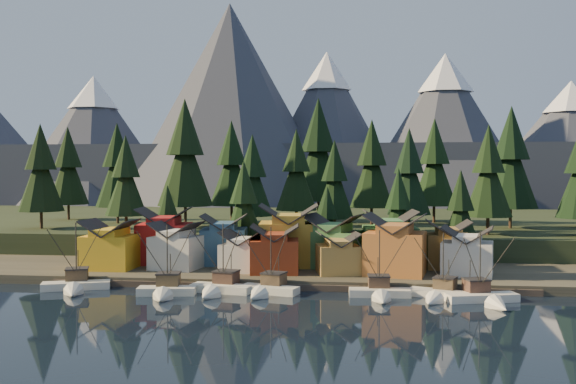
# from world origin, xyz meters

# --- Properties ---
(ground) EXTENTS (500.00, 500.00, 0.00)m
(ground) POSITION_xyz_m (0.00, 0.00, 0.00)
(ground) COLOR black
(ground) RESTS_ON ground
(shore_strip) EXTENTS (400.00, 50.00, 1.50)m
(shore_strip) POSITION_xyz_m (0.00, 40.00, 0.75)
(shore_strip) COLOR #312E24
(shore_strip) RESTS_ON ground
(hillside) EXTENTS (420.00, 100.00, 6.00)m
(hillside) POSITION_xyz_m (0.00, 90.00, 3.00)
(hillside) COLOR black
(hillside) RESTS_ON ground
(dock) EXTENTS (80.00, 4.00, 1.00)m
(dock) POSITION_xyz_m (0.00, 16.50, 0.50)
(dock) COLOR #483C33
(dock) RESTS_ON ground
(mountain_ridge) EXTENTS (560.00, 190.00, 90.00)m
(mountain_ridge) POSITION_xyz_m (-4.20, 213.59, 26.06)
(mountain_ridge) COLOR #474C5B
(mountain_ridge) RESTS_ON ground
(boat_0) EXTENTS (11.46, 11.91, 12.13)m
(boat_0) POSITION_xyz_m (-34.08, 10.42, 2.24)
(boat_0) COLOR beige
(boat_0) RESTS_ON ground
(boat_1) EXTENTS (9.60, 10.26, 12.20)m
(boat_1) POSITION_xyz_m (-18.11, 7.87, 2.47)
(boat_1) COLOR beige
(boat_1) RESTS_ON ground
(boat_2) EXTENTS (10.54, 11.11, 12.24)m
(boat_2) POSITION_xyz_m (-10.41, 10.86, 2.37)
(boat_2) COLOR white
(boat_2) RESTS_ON ground
(boat_3) EXTENTS (10.02, 10.57, 11.70)m
(boat_3) POSITION_xyz_m (-2.75, 11.01, 2.28)
(boat_3) COLOR silver
(boat_3) RESTS_ON ground
(boat_4) EXTENTS (9.80, 10.59, 11.39)m
(boat_4) POSITION_xyz_m (14.91, 10.66, 2.18)
(boat_4) COLOR beige
(boat_4) RESTS_ON ground
(boat_5) EXTENTS (10.77, 11.13, 11.01)m
(boat_5) POSITION_xyz_m (23.88, 10.78, 1.99)
(boat_5) COLOR white
(boat_5) RESTS_ON ground
(boat_6) EXTENTS (11.38, 11.91, 11.58)m
(boat_6) POSITION_xyz_m (30.21, 8.51, 2.09)
(boat_6) COLOR white
(boat_6) RESTS_ON ground
(house_front_0) EXTENTS (8.92, 8.43, 8.92)m
(house_front_0) POSITION_xyz_m (-33.83, 23.99, 6.18)
(house_front_0) COLOR gold
(house_front_0) RESTS_ON shore_strip
(house_front_1) EXTENTS (9.40, 9.13, 8.55)m
(house_front_1) POSITION_xyz_m (-21.72, 25.48, 5.99)
(house_front_1) COLOR beige
(house_front_1) RESTS_ON shore_strip
(house_front_2) EXTENTS (7.98, 8.03, 7.19)m
(house_front_2) POSITION_xyz_m (-9.15, 24.54, 5.28)
(house_front_2) COLOR beige
(house_front_2) RESTS_ON shore_strip
(house_front_3) EXTENTS (9.02, 8.67, 8.42)m
(house_front_3) POSITION_xyz_m (-3.19, 23.15, 5.92)
(house_front_3) COLOR maroon
(house_front_3) RESTS_ON shore_strip
(house_front_4) EXTENTS (8.42, 8.85, 7.16)m
(house_front_4) POSITION_xyz_m (7.88, 23.52, 5.26)
(house_front_4) COLOR #AD833D
(house_front_4) RESTS_ON shore_strip
(house_front_5) EXTENTS (11.42, 10.69, 10.46)m
(house_front_5) POSITION_xyz_m (17.70, 23.62, 7.00)
(house_front_5) COLOR #B5682E
(house_front_5) RESTS_ON shore_strip
(house_front_6) EXTENTS (9.83, 9.47, 8.36)m
(house_front_6) POSITION_xyz_m (29.97, 24.50, 5.89)
(house_front_6) COLOR silver
(house_front_6) RESTS_ON shore_strip
(house_back_0) EXTENTS (10.94, 10.60, 10.67)m
(house_back_0) POSITION_xyz_m (-26.26, 32.47, 7.10)
(house_back_0) COLOR maroon
(house_back_0) RESTS_ON shore_strip
(house_back_1) EXTENTS (9.39, 9.48, 9.47)m
(house_back_1) POSITION_xyz_m (-14.35, 32.21, 6.47)
(house_back_1) COLOR #315575
(house_back_1) RESTS_ON shore_strip
(house_back_2) EXTENTS (11.87, 11.07, 11.57)m
(house_back_2) POSITION_xyz_m (-1.78, 31.82, 7.58)
(house_back_2) COLOR #AE8E2C
(house_back_2) RESTS_ON shore_strip
(house_back_3) EXTENTS (11.47, 10.70, 9.80)m
(house_back_3) POSITION_xyz_m (6.63, 30.70, 6.65)
(house_back_3) COLOR #437B42
(house_back_3) RESTS_ON shore_strip
(house_back_4) EXTENTS (10.40, 10.05, 10.52)m
(house_back_4) POSITION_xyz_m (17.14, 32.35, 7.03)
(house_back_4) COLOR #468147
(house_back_4) RESTS_ON shore_strip
(house_back_5) EXTENTS (7.94, 8.03, 8.77)m
(house_back_5) POSITION_xyz_m (27.73, 32.17, 6.10)
(house_back_5) COLOR olive
(house_back_5) RESTS_ON shore_strip
(tree_hill_0) EXTENTS (10.44, 10.44, 24.32)m
(tree_hill_0) POSITION_xyz_m (-62.00, 52.00, 19.29)
(tree_hill_0) COLOR #332319
(tree_hill_0) RESTS_ON hillside
(tree_hill_1) EXTENTS (10.95, 10.95, 25.50)m
(tree_hill_1) POSITION_xyz_m (-50.00, 68.00, 19.94)
(tree_hill_1) COLOR #332319
(tree_hill_1) RESTS_ON hillside
(tree_hill_2) EXTENTS (9.14, 9.14, 21.28)m
(tree_hill_2) POSITION_xyz_m (-40.00, 48.00, 17.63)
(tree_hill_2) COLOR #332319
(tree_hill_2) RESTS_ON hillside
(tree_hill_3) EXTENTS (13.09, 13.09, 30.50)m
(tree_hill_3) POSITION_xyz_m (-30.00, 60.00, 22.68)
(tree_hill_3) COLOR #332319
(tree_hill_3) RESTS_ON hillside
(tree_hill_4) EXTENTS (11.34, 11.34, 26.42)m
(tree_hill_4) POSITION_xyz_m (-22.00, 75.00, 20.44)
(tree_hill_4) COLOR #332319
(tree_hill_4) RESTS_ON hillside
(tree_hill_5) EXTENTS (9.18, 9.18, 21.39)m
(tree_hill_5) POSITION_xyz_m (-12.00, 50.00, 17.69)
(tree_hill_5) COLOR #332319
(tree_hill_5) RESTS_ON hillside
(tree_hill_6) EXTENTS (10.06, 10.06, 23.44)m
(tree_hill_6) POSITION_xyz_m (-4.00, 65.00, 18.81)
(tree_hill_6) COLOR #332319
(tree_hill_6) RESTS_ON hillside
(tree_hill_7) EXTENTS (8.58, 8.58, 20.00)m
(tree_hill_7) POSITION_xyz_m (6.00, 48.00, 16.93)
(tree_hill_7) COLOR #332319
(tree_hill_7) RESTS_ON hillside
(tree_hill_8) EXTENTS (11.22, 11.22, 26.13)m
(tree_hill_8) POSITION_xyz_m (14.00, 72.00, 20.29)
(tree_hill_8) COLOR #332319
(tree_hill_8) RESTS_ON hillside
(tree_hill_9) EXTENTS (9.81, 9.81, 22.86)m
(tree_hill_9) POSITION_xyz_m (22.00, 55.00, 18.49)
(tree_hill_9) COLOR #332319
(tree_hill_9) RESTS_ON hillside
(tree_hill_10) EXTENTS (11.54, 11.54, 26.88)m
(tree_hill_10) POSITION_xyz_m (30.00, 80.00, 20.70)
(tree_hill_10) COLOR #332319
(tree_hill_10) RESTS_ON hillside
(tree_hill_11) EXTENTS (9.92, 9.92, 23.11)m
(tree_hill_11) POSITION_xyz_m (38.00, 50.00, 18.63)
(tree_hill_11) COLOR #332319
(tree_hill_11) RESTS_ON hillside
(tree_hill_12) EXTENTS (12.22, 12.22, 28.47)m
(tree_hill_12) POSITION_xyz_m (46.00, 66.00, 21.57)
(tree_hill_12) COLOR #332319
(tree_hill_12) RESTS_ON hillside
(tree_hill_15) EXTENTS (14.04, 14.04, 32.71)m
(tree_hill_15) POSITION_xyz_m (0.00, 82.00, 23.89)
(tree_hill_15) COLOR #332319
(tree_hill_15) RESTS_ON hillside
(tree_hill_16) EXTENTS (10.89, 10.89, 25.37)m
(tree_hill_16) POSITION_xyz_m (-68.00, 78.00, 19.87)
(tree_hill_16) COLOR #332319
(tree_hill_16) RESTS_ON hillside
(tree_shore_0) EXTENTS (6.45, 6.45, 15.02)m
(tree_shore_0) POSITION_xyz_m (-28.00, 40.00, 9.70)
(tree_shore_0) COLOR #332319
(tree_shore_0) RESTS_ON shore_strip
(tree_shore_1) EXTENTS (8.63, 8.63, 20.10)m
(tree_shore_1) POSITION_xyz_m (-12.00, 40.00, 12.48)
(tree_shore_1) COLOR #332319
(tree_shore_1) RESTS_ON shore_strip
(tree_shore_2) EXTENTS (6.36, 6.36, 14.81)m
(tree_shore_2) POSITION_xyz_m (5.00, 40.00, 9.59)
(tree_shore_2) COLOR #332319
(tree_shore_2) RESTS_ON shore_strip
(tree_shore_3) EXTENTS (7.96, 7.96, 18.54)m
(tree_shore_3) POSITION_xyz_m (19.00, 40.00, 11.63)
(tree_shore_3) COLOR #332319
(tree_shore_3) RESTS_ON shore_strip
(tree_shore_4) EXTENTS (7.80, 7.80, 18.16)m
(tree_shore_4) POSITION_xyz_m (31.00, 40.00, 11.42)
(tree_shore_4) COLOR #332319
(tree_shore_4) RESTS_ON shore_strip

